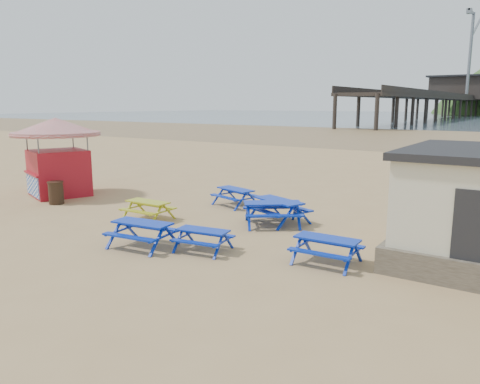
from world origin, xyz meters
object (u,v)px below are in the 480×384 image
Objects in this scene: picnic_table_blue_b at (279,211)px; ice_cream_kiosk at (57,147)px; picnic_table_blue_a at (236,197)px; litter_bin at (56,193)px; picnic_table_yellow at (148,210)px.

ice_cream_kiosk is at bearing -152.24° from picnic_table_blue_b.
litter_bin is at bearing -132.20° from picnic_table_blue_a.
picnic_table_blue_b is at bearing 14.72° from litter_bin.
picnic_table_yellow is 1.73× the size of litter_bin.
ice_cream_kiosk reaches higher than picnic_table_blue_b.
litter_bin is at bearing -19.87° from ice_cream_kiosk.
picnic_table_blue_a is 0.40× the size of ice_cream_kiosk.
litter_bin is (1.60, -1.34, -1.83)m from ice_cream_kiosk.
ice_cream_kiosk is 2.78m from litter_bin.
picnic_table_blue_b is (2.96, -1.52, 0.05)m from picnic_table_blue_a.
picnic_table_blue_b is 4.95m from picnic_table_yellow.
picnic_table_blue_a is 3.33m from picnic_table_blue_b.
litter_bin reaches higher than picnic_table_blue_b.
ice_cream_kiosk is (-7.03, 1.20, 1.98)m from picnic_table_yellow.
picnic_table_blue_a is 0.85× the size of picnic_table_blue_b.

